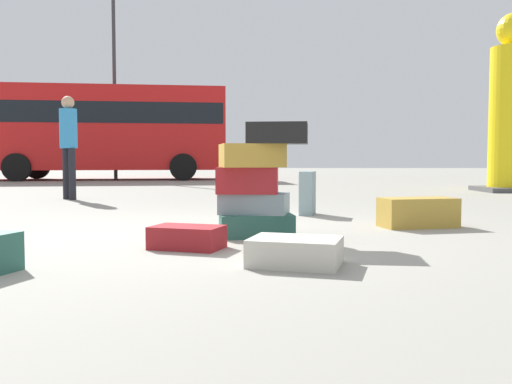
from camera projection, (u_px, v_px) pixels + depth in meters
ground_plane at (212, 234)px, 5.14m from camera, size 80.00×80.00×0.00m
suitcase_tower at (257, 185)px, 4.97m from camera, size 0.83×0.65×1.02m
suitcase_maroon_foreground_far at (187, 237)px, 4.31m from camera, size 0.62×0.49×0.18m
suitcase_cream_right_side at (296, 252)px, 3.63m from camera, size 0.68×0.58×0.18m
suitcase_slate_behind_tower at (308, 193)px, 6.96m from camera, size 0.25×0.40×0.55m
suitcase_tan_white_trunk at (418, 213)px, 5.67m from camera, size 0.83×0.52×0.30m
person_bearded_onlooker at (69, 138)px, 9.56m from camera, size 0.30×0.30×1.80m
yellow_dummy_statue at (512, 113)px, 11.93m from camera, size 1.31×1.31×3.85m
parked_bus at (106, 127)px, 19.07m from camera, size 8.39×3.57×3.15m
lamp_post at (114, 54)px, 18.46m from camera, size 0.36×0.36×6.59m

